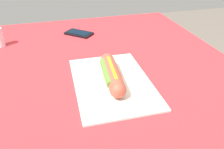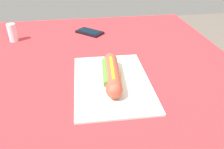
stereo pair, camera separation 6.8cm
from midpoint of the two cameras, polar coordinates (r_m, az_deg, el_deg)
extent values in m
cylinder|color=brown|center=(1.44, 6.63, -2.05)|extent=(0.07, 0.07, 0.74)
cylinder|color=brown|center=(1.39, -23.59, -6.38)|extent=(0.07, 0.07, 0.74)
cube|color=brown|center=(0.73, -4.54, -2.72)|extent=(1.19, 0.90, 0.03)
cube|color=#B72D33|center=(0.72, -4.59, -1.59)|extent=(1.25, 0.96, 0.00)
cube|color=silver|center=(0.70, -2.80, -1.97)|extent=(0.34, 0.23, 0.01)
ellipsoid|color=tan|center=(0.69, -2.86, -0.22)|extent=(0.17, 0.07, 0.04)
cylinder|color=#BC4C38|center=(0.68, -2.87, 0.16)|extent=(0.18, 0.06, 0.05)
sphere|color=#BC4C38|center=(0.76, -3.81, 3.54)|extent=(0.04, 0.04, 0.04)
sphere|color=#BC4C38|center=(0.61, -1.70, -4.04)|extent=(0.04, 0.04, 0.04)
cube|color=yellow|center=(0.67, -2.91, 1.65)|extent=(0.13, 0.02, 0.00)
cylinder|color=#568433|center=(0.68, -4.25, 0.60)|extent=(0.14, 0.03, 0.02)
cube|color=black|center=(1.07, -10.11, 10.03)|extent=(0.13, 0.13, 0.01)
cube|color=black|center=(1.07, -10.13, 10.31)|extent=(0.11, 0.11, 0.00)
camera|label=1|loc=(0.03, -92.86, -1.76)|focal=36.63mm
camera|label=2|loc=(0.03, 87.14, 1.76)|focal=36.63mm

